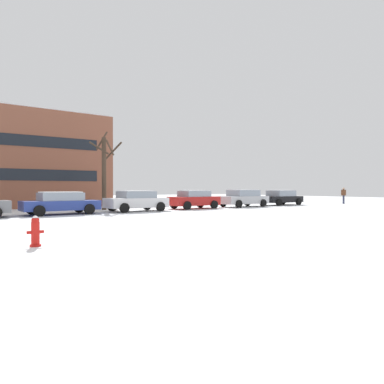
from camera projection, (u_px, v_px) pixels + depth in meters
fire_hydrant at (35, 231)px, 9.90m from camera, size 0.44×0.30×0.85m
parked_car_blue at (61, 203)px, 21.86m from camera, size 4.47×2.15×1.39m
parked_car_white at (136, 201)px, 24.80m from camera, size 4.20×2.16×1.44m
parked_car_red at (194, 199)px, 27.96m from camera, size 3.98×2.00×1.45m
parked_car_silver at (243, 198)px, 30.80m from camera, size 4.45×2.15×1.49m
parked_car_black at (281, 197)px, 33.93m from camera, size 4.34×2.10×1.43m
pedestrian_crossing at (344, 194)px, 36.80m from camera, size 0.38×0.43×1.66m
tree_far_mid at (104, 169)px, 26.46m from camera, size 2.32×2.29×5.86m
building_far_left at (9, 161)px, 31.90m from camera, size 15.02×10.95×8.03m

